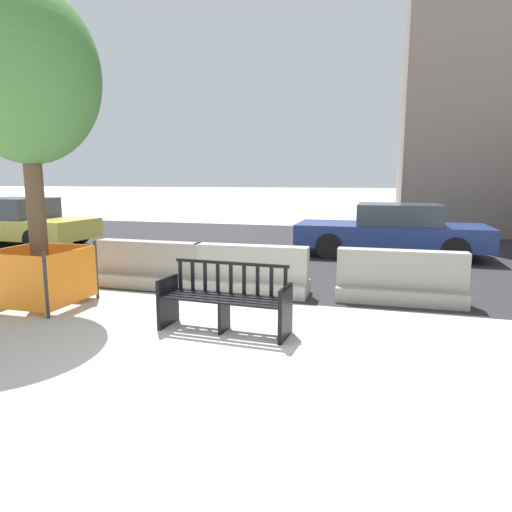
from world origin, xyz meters
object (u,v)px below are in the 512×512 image
at_px(street_bench, 225,301).
at_px(jersey_barrier_centre, 250,274).
at_px(car_taxi_near, 18,222).
at_px(street_tree, 25,77).
at_px(car_sedan_mid, 392,231).
at_px(jersey_barrier_left, 149,268).
at_px(jersey_barrier_right, 400,281).
at_px(construction_fence, 41,275).

height_order(street_bench, jersey_barrier_centre, street_bench).
bearing_deg(car_taxi_near, street_bench, -33.49).
xyz_separation_m(street_tree, car_sedan_mid, (5.29, 6.29, -2.76)).
height_order(street_bench, car_taxi_near, car_taxi_near).
bearing_deg(jersey_barrier_left, car_taxi_near, 150.03).
bearing_deg(street_tree, street_bench, -7.04).
xyz_separation_m(street_bench, jersey_barrier_centre, (-0.25, 2.00, -0.06)).
bearing_deg(car_sedan_mid, street_bench, -107.56).
bearing_deg(car_sedan_mid, jersey_barrier_left, -132.40).
xyz_separation_m(street_bench, jersey_barrier_right, (2.22, 2.12, -0.06)).
xyz_separation_m(street_bench, street_tree, (-3.18, 0.39, 3.02)).
xyz_separation_m(street_tree, construction_fence, (-0.00, 0.00, -2.94)).
relative_size(street_tree, car_sedan_mid, 1.01).
distance_m(street_bench, jersey_barrier_centre, 2.01).
bearing_deg(street_bench, jersey_barrier_left, 137.78).
xyz_separation_m(jersey_barrier_centre, car_taxi_near, (-8.24, 3.62, 0.35)).
relative_size(construction_fence, car_taxi_near, 0.27).
relative_size(jersey_barrier_centre, car_sedan_mid, 0.43).
height_order(jersey_barrier_centre, jersey_barrier_left, same).
xyz_separation_m(jersey_barrier_right, construction_fence, (-5.40, -1.73, 0.14)).
relative_size(jersey_barrier_right, car_taxi_near, 0.44).
distance_m(jersey_barrier_left, construction_fence, 1.88).
bearing_deg(car_taxi_near, jersey_barrier_centre, -23.74).
distance_m(jersey_barrier_left, street_tree, 3.60).
bearing_deg(construction_fence, street_tree, 0.00).
height_order(jersey_barrier_left, jersey_barrier_right, same).
bearing_deg(jersey_barrier_right, car_taxi_near, 161.93).
distance_m(jersey_barrier_left, car_taxi_near, 7.30).
height_order(street_bench, jersey_barrier_right, street_bench).
bearing_deg(street_tree, jersey_barrier_right, 17.80).
bearing_deg(jersey_barrier_left, street_tree, -122.07).
bearing_deg(jersey_barrier_right, street_tree, -162.20).
distance_m(street_tree, construction_fence, 2.94).
distance_m(jersey_barrier_centre, car_taxi_near, 9.01).
bearing_deg(construction_fence, jersey_barrier_left, 57.93).
bearing_deg(street_bench, jersey_barrier_right, 43.74).
bearing_deg(street_tree, jersey_barrier_left, 57.93).
height_order(jersey_barrier_centre, car_taxi_near, car_taxi_near).
bearing_deg(construction_fence, jersey_barrier_right, 17.80).
height_order(car_taxi_near, car_sedan_mid, car_taxi_near).
distance_m(street_bench, jersey_barrier_right, 3.07).
bearing_deg(jersey_barrier_left, jersey_barrier_centre, 0.50).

